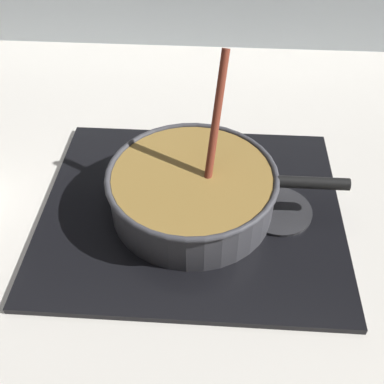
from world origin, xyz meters
TOP-DOWN VIEW (x-y plane):
  - ground at (0.00, 0.00)m, footprint 2.40×1.60m
  - hob_plate at (0.07, 0.10)m, footprint 0.56×0.48m
  - burner_ring at (0.07, 0.10)m, footprint 0.18×0.18m
  - spare_burner at (0.23, 0.10)m, footprint 0.13×0.13m
  - cooking_pan at (0.07, 0.10)m, footprint 0.43×0.31m

SIDE VIEW (x-z plane):
  - ground at x=0.00m, z-range -0.04..0.00m
  - hob_plate at x=0.07m, z-range 0.00..0.01m
  - spare_burner at x=0.23m, z-range 0.01..0.02m
  - burner_ring at x=0.07m, z-range 0.01..0.02m
  - cooking_pan at x=0.07m, z-range -0.08..0.20m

